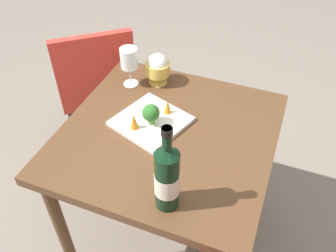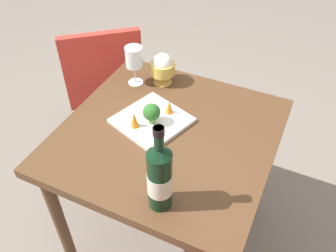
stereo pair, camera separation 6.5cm
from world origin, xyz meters
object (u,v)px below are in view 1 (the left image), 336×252
(wine_glass, at_px, (129,59))
(serving_plate, at_px, (151,121))
(chair_by_wall, at_px, (96,83))
(wine_bottle, at_px, (167,177))
(carrot_garnish_right, at_px, (168,107))
(rice_bowl, at_px, (158,68))
(broccoli_floret, at_px, (151,113))
(carrot_garnish_left, at_px, (134,121))

(wine_glass, relative_size, serving_plate, 0.56)
(chair_by_wall, height_order, wine_glass, wine_glass)
(wine_bottle, relative_size, carrot_garnish_right, 5.42)
(chair_by_wall, xyz_separation_m, rice_bowl, (-0.12, -0.42, 0.27))
(broccoli_floret, relative_size, carrot_garnish_right, 1.44)
(rice_bowl, bearing_deg, carrot_garnish_left, -172.97)
(chair_by_wall, relative_size, serving_plate, 2.67)
(wine_glass, bearing_deg, carrot_garnish_right, -121.43)
(wine_glass, xyz_separation_m, carrot_garnish_left, (-0.27, -0.15, -0.08))
(rice_bowl, height_order, carrot_garnish_left, rice_bowl)
(chair_by_wall, height_order, carrot_garnish_left, chair_by_wall)
(rice_bowl, bearing_deg, broccoli_floret, -162.25)
(carrot_garnish_right, bearing_deg, wine_glass, 58.57)
(chair_by_wall, relative_size, wine_bottle, 2.63)
(chair_by_wall, bearing_deg, serving_plate, -77.65)
(chair_by_wall, bearing_deg, rice_bowl, -56.10)
(serving_plate, bearing_deg, carrot_garnish_right, -34.70)
(serving_plate, height_order, carrot_garnish_right, carrot_garnish_right)
(wine_glass, height_order, rice_bowl, wine_glass)
(carrot_garnish_left, bearing_deg, chair_by_wall, 45.38)
(wine_glass, distance_m, rice_bowl, 0.13)
(wine_bottle, bearing_deg, broccoli_floret, 31.15)
(broccoli_floret, distance_m, carrot_garnish_right, 0.09)
(serving_plate, height_order, carrot_garnish_left, carrot_garnish_left)
(serving_plate, relative_size, broccoli_floret, 3.71)
(serving_plate, relative_size, carrot_garnish_left, 4.78)
(wine_glass, relative_size, carrot_garnish_right, 3.00)
(rice_bowl, bearing_deg, carrot_garnish_right, -147.84)
(chair_by_wall, height_order, serving_plate, chair_by_wall)
(wine_glass, xyz_separation_m, serving_plate, (-0.21, -0.19, -0.12))
(serving_plate, xyz_separation_m, carrot_garnish_left, (-0.07, 0.04, 0.04))
(rice_bowl, distance_m, broccoli_floret, 0.30)
(carrot_garnish_left, height_order, carrot_garnish_right, carrot_garnish_left)
(chair_by_wall, bearing_deg, carrot_garnish_left, -84.42)
(rice_bowl, xyz_separation_m, serving_plate, (-0.26, -0.08, -0.07))
(serving_plate, bearing_deg, wine_glass, 42.13)
(rice_bowl, bearing_deg, wine_bottle, -154.84)
(wine_glass, bearing_deg, serving_plate, -137.87)
(serving_plate, xyz_separation_m, carrot_garnish_right, (0.07, -0.04, 0.04))
(carrot_garnish_left, bearing_deg, broccoli_floret, -46.11)
(carrot_garnish_right, bearing_deg, wine_bottle, -158.73)
(broccoli_floret, xyz_separation_m, carrot_garnish_right, (0.08, -0.04, -0.02))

